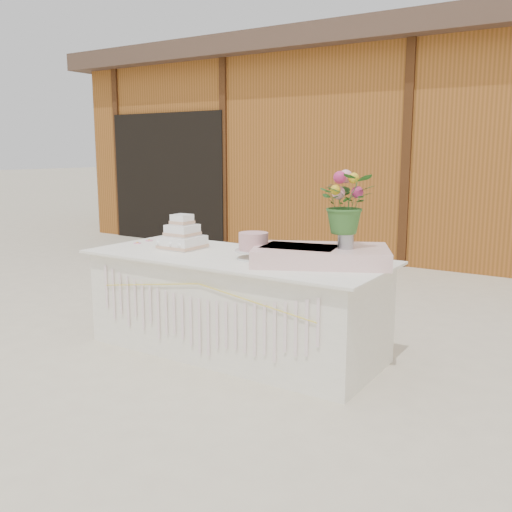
{
  "coord_description": "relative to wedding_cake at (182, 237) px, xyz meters",
  "views": [
    {
      "loc": [
        2.48,
        -3.55,
        1.57
      ],
      "look_at": [
        0.0,
        0.3,
        0.72
      ],
      "focal_mm": 40.0,
      "sensor_mm": 36.0,
      "label": 1
    }
  ],
  "objects": [
    {
      "name": "loose_flowers",
      "position": [
        -0.48,
        0.12,
        -0.09
      ],
      "size": [
        0.17,
        0.34,
        0.02
      ],
      "primitive_type": null,
      "rotation": [
        0.0,
        0.0,
        -0.1
      ],
      "color": "pink",
      "rests_on": "cake_table"
    },
    {
      "name": "wedding_cake",
      "position": [
        0.0,
        0.0,
        0.0
      ],
      "size": [
        0.32,
        0.32,
        0.28
      ],
      "rotation": [
        0.0,
        0.0,
        -0.01
      ],
      "color": "white",
      "rests_on": "cake_table"
    },
    {
      "name": "bouquet",
      "position": [
        1.43,
        0.08,
        0.39
      ],
      "size": [
        0.49,
        0.47,
        0.42
      ],
      "primitive_type": "imported",
      "rotation": [
        0.0,
        0.0,
        0.48
      ],
      "color": "#336428",
      "rests_on": "flower_vase"
    },
    {
      "name": "satin_runner",
      "position": [
        1.25,
        0.04,
        -0.04
      ],
      "size": [
        1.1,
        0.92,
        0.12
      ],
      "primitive_type": "cube",
      "rotation": [
        0.0,
        0.0,
        0.45
      ],
      "color": "#F6C7C5",
      "rests_on": "cake_table"
    },
    {
      "name": "barn",
      "position": [
        0.54,
        5.96,
        0.81
      ],
      "size": [
        12.6,
        4.6,
        3.3
      ],
      "color": "brown",
      "rests_on": "ground"
    },
    {
      "name": "ground",
      "position": [
        0.55,
        -0.03,
        -0.87
      ],
      "size": [
        80.0,
        80.0,
        0.0
      ],
      "primitive_type": "plane",
      "color": "beige",
      "rests_on": "ground"
    },
    {
      "name": "pink_cake_stand",
      "position": [
        0.76,
        -0.08,
        0.02
      ],
      "size": [
        0.28,
        0.28,
        0.2
      ],
      "color": "silver",
      "rests_on": "cake_table"
    },
    {
      "name": "cake_table",
      "position": [
        0.55,
        -0.04,
        -0.48
      ],
      "size": [
        2.4,
        1.0,
        0.77
      ],
      "color": "white",
      "rests_on": "ground"
    },
    {
      "name": "flower_vase",
      "position": [
        1.43,
        0.08,
        0.1
      ],
      "size": [
        0.11,
        0.11,
        0.15
      ],
      "primitive_type": "cylinder",
      "color": "#A3A3A7",
      "rests_on": "satin_runner"
    }
  ]
}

